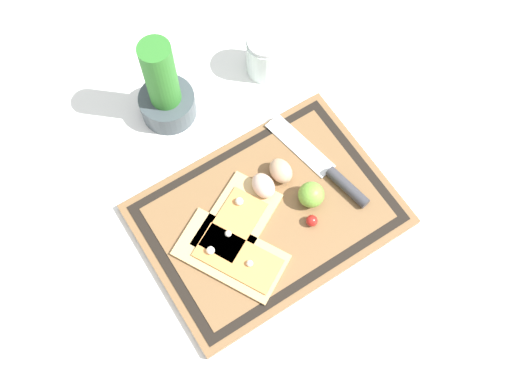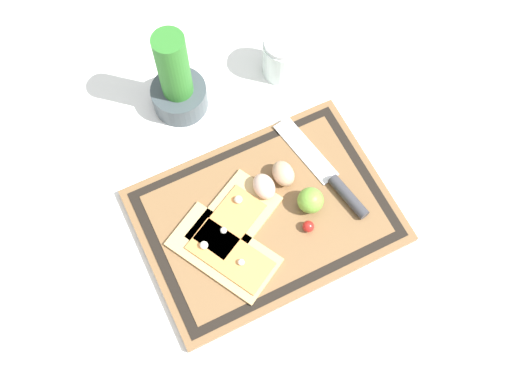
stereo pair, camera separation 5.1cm
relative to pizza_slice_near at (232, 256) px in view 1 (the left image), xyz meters
The scene contains 11 objects.
ground_plane 0.11m from the pizza_slice_near, 20.10° to the left, with size 6.00×6.00×0.00m, color white.
cutting_board 0.11m from the pizza_slice_near, 20.10° to the left, with size 0.48×0.35×0.02m.
pizza_slice_near is the anchor object (origin of this frame).
pizza_slice_far 0.07m from the pizza_slice_near, 51.89° to the left, with size 0.21×0.18×0.02m.
knife 0.26m from the pizza_slice_near, ahead, with size 0.08×0.27×0.02m.
egg_brown 0.19m from the pizza_slice_near, 28.48° to the left, with size 0.04×0.05×0.04m, color tan.
egg_pink 0.15m from the pizza_slice_near, 34.16° to the left, with size 0.04×0.05×0.04m, color beige.
lime 0.19m from the pizza_slice_near, ahead, with size 0.05×0.05×0.05m, color #70A838.
cherry_tomato_red 0.17m from the pizza_slice_near, ahead, with size 0.02×0.02×0.02m, color red.
herb_pot 0.36m from the pizza_slice_near, 80.52° to the left, with size 0.12×0.12×0.22m.
sauce_jar 0.44m from the pizza_slice_near, 48.86° to the left, with size 0.08×0.08×0.10m.
Camera 1 is at (-0.25, -0.34, 1.10)m, focal length 42.00 mm.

